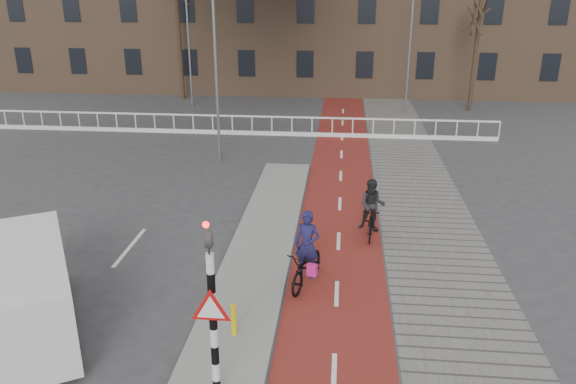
{
  "coord_description": "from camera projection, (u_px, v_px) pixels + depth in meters",
  "views": [
    {
      "loc": [
        1.5,
        -10.09,
        7.16
      ],
      "look_at": [
        -0.0,
        5.0,
        1.5
      ],
      "focal_mm": 35.0,
      "sensor_mm": 36.0,
      "label": 1
    }
  ],
  "objects": [
    {
      "name": "van",
      "position": [
        24.0,
        293.0,
        11.89
      ],
      "size": [
        3.75,
        4.7,
        1.9
      ],
      "rotation": [
        0.0,
        0.0,
        0.53
      ],
      "color": "silver",
      "rests_on": "ground"
    },
    {
      "name": "tree_right",
      "position": [
        475.0,
        53.0,
        32.34
      ],
      "size": [
        0.23,
        0.23,
        6.75
      ],
      "primitive_type": "cylinder",
      "color": "black",
      "rests_on": "ground"
    },
    {
      "name": "cyclist_far",
      "position": [
        372.0,
        214.0,
        16.59
      ],
      "size": [
        0.82,
        1.7,
        1.81
      ],
      "rotation": [
        0.0,
        0.0,
        -0.09
      ],
      "color": "black",
      "rests_on": "bike_lane"
    },
    {
      "name": "tree_mid",
      "position": [
        179.0,
        33.0,
        35.49
      ],
      "size": [
        0.27,
        0.27,
        8.34
      ],
      "primitive_type": "cylinder",
      "color": "black",
      "rests_on": "ground"
    },
    {
      "name": "bike_lane",
      "position": [
        340.0,
        184.0,
        21.23
      ],
      "size": [
        2.5,
        60.0,
        0.01
      ],
      "primitive_type": "cube",
      "color": "maroon",
      "rests_on": "ground"
    },
    {
      "name": "sidewalk",
      "position": [
        416.0,
        187.0,
        20.97
      ],
      "size": [
        3.0,
        60.0,
        0.01
      ],
      "primitive_type": "cube",
      "color": "slate",
      "rests_on": "ground"
    },
    {
      "name": "traffic_signal",
      "position": [
        212.0,
        308.0,
        9.52
      ],
      "size": [
        0.8,
        0.8,
        3.68
      ],
      "color": "black",
      "rests_on": "curb_island"
    },
    {
      "name": "streetlight_left",
      "position": [
        189.0,
        41.0,
        33.51
      ],
      "size": [
        0.12,
        0.12,
        7.8
      ],
      "primitive_type": "cylinder",
      "color": "slate",
      "rests_on": "ground"
    },
    {
      "name": "railing",
      "position": [
        213.0,
        128.0,
        28.25
      ],
      "size": [
        28.0,
        0.1,
        0.99
      ],
      "color": "silver",
      "rests_on": "ground"
    },
    {
      "name": "ground",
      "position": [
        265.0,
        338.0,
        12.05
      ],
      "size": [
        120.0,
        120.0,
        0.0
      ],
      "primitive_type": "plane",
      "color": "#38383A",
      "rests_on": "ground"
    },
    {
      "name": "cyclist_near",
      "position": [
        307.0,
        261.0,
        13.96
      ],
      "size": [
        1.18,
        2.0,
        1.97
      ],
      "rotation": [
        0.0,
        0.0,
        -0.29
      ],
      "color": "black",
      "rests_on": "bike_lane"
    },
    {
      "name": "curb_island",
      "position": [
        260.0,
        251.0,
        15.82
      ],
      "size": [
        1.8,
        16.0,
        0.12
      ],
      "primitive_type": "cube",
      "color": "gray",
      "rests_on": "ground"
    },
    {
      "name": "streetlight_right",
      "position": [
        411.0,
        35.0,
        31.28
      ],
      "size": [
        0.12,
        0.12,
        8.84
      ],
      "primitive_type": "cylinder",
      "color": "slate",
      "rests_on": "ground"
    },
    {
      "name": "bollard",
      "position": [
        234.0,
        320.0,
        11.87
      ],
      "size": [
        0.12,
        0.12,
        0.71
      ],
      "primitive_type": "cylinder",
      "color": "yellow",
      "rests_on": "curb_island"
    },
    {
      "name": "streetlight_near",
      "position": [
        216.0,
        76.0,
        22.76
      ],
      "size": [
        0.12,
        0.12,
        7.23
      ],
      "primitive_type": "cylinder",
      "color": "slate",
      "rests_on": "ground"
    }
  ]
}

